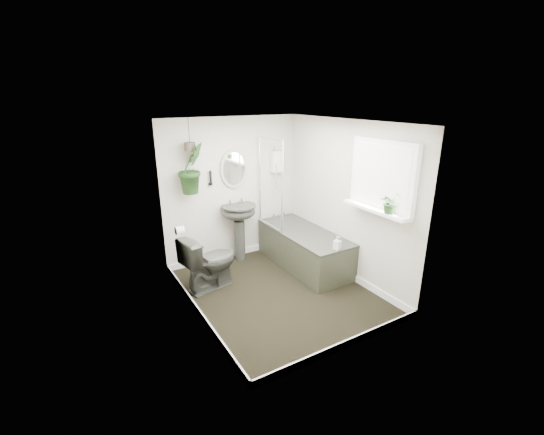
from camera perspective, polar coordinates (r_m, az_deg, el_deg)
floor at (r=5.18m, az=0.86°, el=-11.64°), size 2.30×2.80×0.02m
ceiling at (r=4.48m, az=1.01°, el=14.90°), size 2.30×2.80×0.02m
wall_back at (r=5.90m, az=-6.26°, el=4.31°), size 2.30×0.02×2.30m
wall_front at (r=3.65m, az=12.61°, el=-5.30°), size 2.30×0.02×2.30m
wall_left at (r=4.24m, az=-12.55°, el=-1.85°), size 0.02×2.80×2.30m
wall_right at (r=5.37m, az=11.55°, el=2.59°), size 0.02×2.80×2.30m
skirting at (r=5.15m, az=0.87°, el=-11.07°), size 2.30×2.80×0.10m
bathtub at (r=5.81m, az=5.05°, el=-4.85°), size 0.72×1.72×0.58m
bath_screen at (r=5.72m, az=-0.24°, el=5.29°), size 0.04×0.72×1.40m
shower_box at (r=6.12m, az=0.78°, el=8.78°), size 0.20×0.10×0.35m
oval_mirror at (r=5.80m, az=-5.97°, el=7.61°), size 0.46×0.03×0.62m
wall_sconce at (r=5.66m, az=-9.59°, el=6.14°), size 0.04×0.04×0.22m
toilet_roll_holder at (r=4.98m, az=-14.28°, el=-1.96°), size 0.11×0.11×0.11m
window_recess at (r=4.73m, az=16.97°, el=6.21°), size 0.08×1.00×0.90m
window_sill at (r=4.78m, az=15.92°, el=1.23°), size 0.18×1.00×0.04m
window_blinds at (r=4.69m, az=16.59°, el=6.16°), size 0.01×0.86×0.76m
toilet at (r=5.18m, az=-9.74°, el=-6.81°), size 0.86×0.60×0.80m
pedestal_sink at (r=5.97m, az=-5.12°, el=-2.32°), size 0.56×0.48×0.94m
sill_plant at (r=4.58m, az=18.03°, el=2.24°), size 0.27×0.24×0.26m
hanging_plant at (r=5.41m, az=-12.52°, el=7.54°), size 0.49×0.44×0.74m
soap_bottle at (r=5.09m, az=10.21°, el=-3.92°), size 0.11×0.11×0.19m
hanging_pot at (r=5.36m, az=-12.75°, el=10.77°), size 0.16×0.16×0.12m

